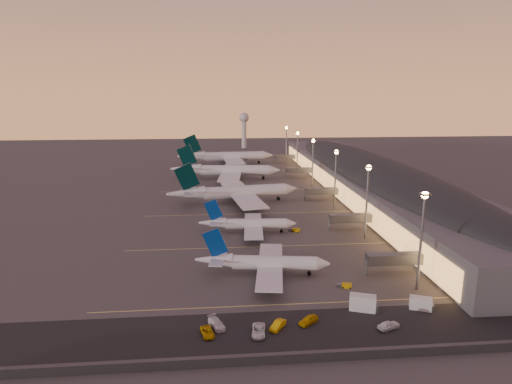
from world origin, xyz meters
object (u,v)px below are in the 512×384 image
object	(u,v)px
radar_tower	(244,124)
airliner_narrow_south	(262,263)
airliner_narrow_north	(248,224)
airliner_wide_near	(234,192)
service_van_d	(278,325)
service_van_a	(216,323)
service_van_e	(389,325)
baggage_tug_b	(384,263)
service_van_f	(308,320)
service_van_b	(207,332)
baggage_tug_c	(295,230)
airliner_wide_far	(226,157)
catering_truck_b	(422,304)
service_van_c	(259,331)
catering_truck_a	(364,303)
baggage_tug_a	(345,285)
airliner_wide_mid	(225,170)

from	to	relation	value
radar_tower	airliner_narrow_south	bearing A→B (deg)	-92.51
airliner_narrow_north	airliner_wide_near	size ratio (longest dim) A/B	0.58
service_van_d	service_van_a	bearing A→B (deg)	-151.67
radar_tower	service_van_e	distance (m)	318.62
airliner_narrow_south	baggage_tug_b	xyz separation A→B (m)	(36.64, 4.12, -3.02)
service_van_d	service_van_f	distance (m)	7.11
service_van_a	service_van_d	size ratio (longest dim) A/B	1.18
airliner_narrow_north	service_van_b	xyz separation A→B (m)	(-13.10, -66.83, -2.56)
airliner_narrow_north	baggage_tug_c	world-z (taller)	airliner_narrow_north
service_van_d	service_van_f	xyz separation A→B (m)	(6.96, 1.48, 0.06)
airliner_wide_near	service_van_e	world-z (taller)	airliner_wide_near
airliner_wide_far	radar_tower	distance (m)	97.71
catering_truck_b	service_van_c	bearing A→B (deg)	-147.13
baggage_tug_c	catering_truck_a	xyz separation A→B (m)	(5.62, -59.20, 1.18)
airliner_wide_near	baggage_tug_a	world-z (taller)	airliner_wide_near
airliner_wide_mid	airliner_narrow_north	bearing A→B (deg)	-80.97
airliner_narrow_north	service_van_c	distance (m)	67.50
catering_truck_a	service_van_c	size ratio (longest dim) A/B	1.20
airliner_narrow_south	service_van_d	bearing A→B (deg)	-81.07
catering_truck_b	service_van_f	xyz separation A→B (m)	(-27.61, -3.85, -0.54)
service_van_b	baggage_tug_a	bearing A→B (deg)	14.94
airliner_narrow_north	service_van_a	distance (m)	64.83
service_van_a	catering_truck_b	bearing A→B (deg)	-18.57
service_van_e	service_van_f	xyz separation A→B (m)	(-16.66, 3.67, -0.02)
airliner_narrow_south	service_van_b	size ratio (longest dim) A/B	7.43
airliner_wide_far	catering_truck_b	size ratio (longest dim) A/B	11.90
baggage_tug_b	service_van_f	world-z (taller)	service_van_f
airliner_narrow_north	baggage_tug_a	world-z (taller)	airliner_narrow_north
airliner_narrow_north	baggage_tug_c	bearing A→B (deg)	3.14
radar_tower	catering_truck_a	bearing A→B (deg)	-88.37
airliner_narrow_south	service_van_f	xyz separation A→B (m)	(7.35, -26.87, -2.60)
airliner_wide_near	service_van_b	world-z (taller)	airliner_wide_near
airliner_narrow_north	service_van_a	xyz separation A→B (m)	(-11.22, -63.81, -2.42)
airliner_wide_far	radar_tower	bearing A→B (deg)	74.56
catering_truck_a	baggage_tug_b	bearing A→B (deg)	79.95
airliner_narrow_south	baggage_tug_c	size ratio (longest dim) A/B	8.70
baggage_tug_a	service_van_d	distance (m)	27.23
service_van_a	service_van_f	xyz separation A→B (m)	(20.07, -0.31, 0.02)
baggage_tug_a	baggage_tug_c	xyz separation A→B (m)	(-4.74, 46.97, 0.04)
airliner_wide_near	service_van_f	size ratio (longest dim) A/B	12.05
airliner_wide_mid	service_van_b	bearing A→B (deg)	-86.84
airliner_wide_far	service_van_a	distance (m)	219.36
radar_tower	service_van_f	distance (m)	314.80
baggage_tug_c	catering_truck_b	xyz separation A→B (m)	(19.18, -59.98, 0.86)
airliner_wide_mid	service_van_b	distance (m)	167.72
baggage_tug_a	baggage_tug_c	world-z (taller)	baggage_tug_c
catering_truck_a	service_van_b	world-z (taller)	catering_truck_a
radar_tower	service_van_e	world-z (taller)	radar_tower
service_van_b	airliner_narrow_north	bearing A→B (deg)	64.72
airliner_narrow_north	airliner_wide_mid	size ratio (longest dim) A/B	0.55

